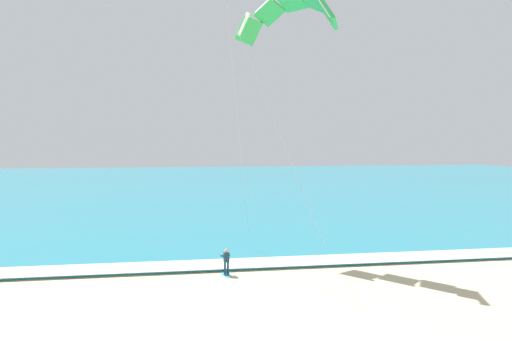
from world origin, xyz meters
The scene contains 6 objects.
ground_plane centered at (0.00, 0.00, 0.00)m, with size 200.00×200.00×0.00m, color #C6B78E.
sea centered at (0.00, 70.53, 0.10)m, with size 200.00×120.00×0.20m, color teal.
surf_foam centered at (0.00, 11.53, 0.22)m, with size 200.00×2.44×0.04m, color white.
surfboard centered at (-3.23, 9.67, 0.03)m, with size 0.82×1.47×0.09m.
kitesurfer centered at (-3.23, 9.69, 0.94)m, with size 0.62×0.61×1.69m.
kite_primary centered at (1.61, 13.82, 17.53)m, with size 7.53×7.15×17.66m.
Camera 1 is at (-5.53, -18.01, 8.33)m, focal length 31.62 mm.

